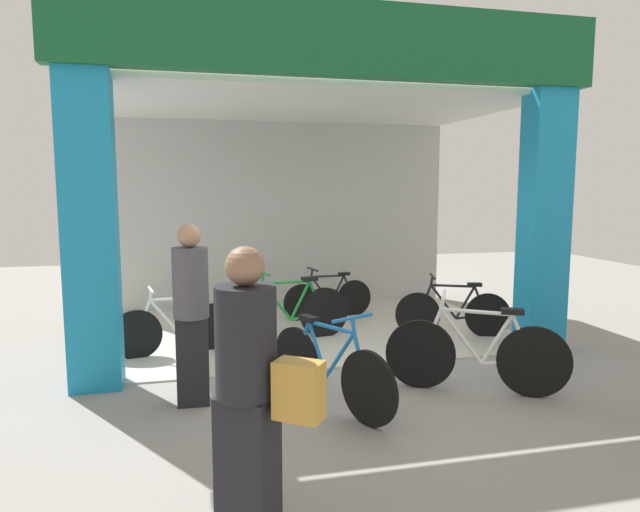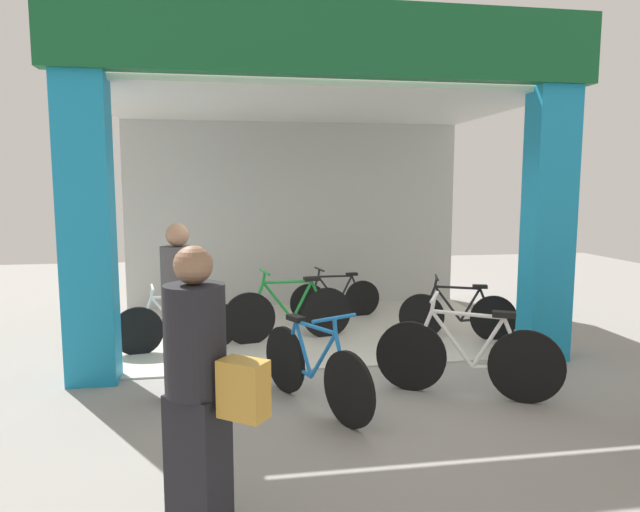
{
  "view_description": "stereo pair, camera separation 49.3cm",
  "coord_description": "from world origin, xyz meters",
  "px_view_note": "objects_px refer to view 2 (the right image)",
  "views": [
    {
      "loc": [
        -1.59,
        -5.79,
        2.0
      ],
      "look_at": [
        0.0,
        0.86,
        1.15
      ],
      "focal_mm": 31.63,
      "sensor_mm": 36.0,
      "label": 1
    },
    {
      "loc": [
        -1.1,
        -5.89,
        2.0
      ],
      "look_at": [
        0.0,
        0.86,
        1.15
      ],
      "focal_mm": 31.63,
      "sensor_mm": 36.0,
      "label": 2
    }
  ],
  "objects_px": {
    "bicycle_inside_1": "(336,298)",
    "bicycle_inside_3": "(178,325)",
    "bicycle_parked_1": "(468,357)",
    "bicycle_inside_0": "(289,313)",
    "pedestrian_0": "(180,311)",
    "bicycle_parked_0": "(314,369)",
    "bicycle_inside_2": "(458,315)",
    "pedestrian_1": "(200,393)"
  },
  "relations": [
    {
      "from": "bicycle_inside_2",
      "to": "bicycle_inside_3",
      "type": "xyz_separation_m",
      "value": [
        -3.56,
        0.03,
        -0.0
      ]
    },
    {
      "from": "bicycle_parked_1",
      "to": "pedestrian_1",
      "type": "bearing_deg",
      "value": -142.01
    },
    {
      "from": "bicycle_inside_3",
      "to": "bicycle_parked_1",
      "type": "relative_size",
      "value": 0.94
    },
    {
      "from": "bicycle_inside_0",
      "to": "bicycle_parked_0",
      "type": "bearing_deg",
      "value": -90.49
    },
    {
      "from": "bicycle_inside_0",
      "to": "bicycle_inside_3",
      "type": "distance_m",
      "value": 1.41
    },
    {
      "from": "pedestrian_1",
      "to": "pedestrian_0",
      "type": "bearing_deg",
      "value": 97.43
    },
    {
      "from": "bicycle_inside_2",
      "to": "bicycle_inside_3",
      "type": "distance_m",
      "value": 3.56
    },
    {
      "from": "bicycle_parked_1",
      "to": "pedestrian_0",
      "type": "xyz_separation_m",
      "value": [
        -2.68,
        0.35,
        0.47
      ]
    },
    {
      "from": "bicycle_inside_1",
      "to": "bicycle_parked_0",
      "type": "distance_m",
      "value": 3.46
    },
    {
      "from": "bicycle_inside_1",
      "to": "pedestrian_0",
      "type": "relative_size",
      "value": 0.85
    },
    {
      "from": "pedestrian_1",
      "to": "bicycle_inside_0",
      "type": "bearing_deg",
      "value": 77.17
    },
    {
      "from": "bicycle_inside_0",
      "to": "bicycle_inside_3",
      "type": "bearing_deg",
      "value": -169.67
    },
    {
      "from": "bicycle_inside_1",
      "to": "bicycle_inside_3",
      "type": "height_order",
      "value": "bicycle_inside_3"
    },
    {
      "from": "bicycle_inside_1",
      "to": "bicycle_inside_2",
      "type": "distance_m",
      "value": 1.95
    },
    {
      "from": "bicycle_inside_1",
      "to": "bicycle_parked_0",
      "type": "height_order",
      "value": "bicycle_parked_0"
    },
    {
      "from": "bicycle_parked_1",
      "to": "pedestrian_1",
      "type": "xyz_separation_m",
      "value": [
        -2.39,
        -1.87,
        0.49
      ]
    },
    {
      "from": "bicycle_inside_3",
      "to": "bicycle_parked_0",
      "type": "distance_m",
      "value": 2.41
    },
    {
      "from": "bicycle_inside_1",
      "to": "bicycle_inside_3",
      "type": "bearing_deg",
      "value": -148.15
    },
    {
      "from": "bicycle_parked_1",
      "to": "pedestrian_0",
      "type": "height_order",
      "value": "pedestrian_0"
    },
    {
      "from": "bicycle_parked_0",
      "to": "pedestrian_1",
      "type": "relative_size",
      "value": 0.89
    },
    {
      "from": "bicycle_inside_1",
      "to": "bicycle_parked_1",
      "type": "relative_size",
      "value": 0.9
    },
    {
      "from": "bicycle_inside_2",
      "to": "pedestrian_1",
      "type": "distance_m",
      "value": 4.92
    },
    {
      "from": "pedestrian_0",
      "to": "bicycle_inside_2",
      "type": "bearing_deg",
      "value": 24.74
    },
    {
      "from": "bicycle_inside_0",
      "to": "pedestrian_1",
      "type": "bearing_deg",
      "value": -102.83
    },
    {
      "from": "bicycle_parked_0",
      "to": "bicycle_inside_1",
      "type": "bearing_deg",
      "value": 75.79
    },
    {
      "from": "bicycle_inside_0",
      "to": "bicycle_parked_0",
      "type": "relative_size",
      "value": 1.13
    },
    {
      "from": "bicycle_inside_0",
      "to": "bicycle_parked_1",
      "type": "height_order",
      "value": "bicycle_parked_1"
    },
    {
      "from": "bicycle_inside_2",
      "to": "bicycle_parked_0",
      "type": "xyz_separation_m",
      "value": [
        -2.2,
        -1.95,
        0.03
      ]
    },
    {
      "from": "bicycle_inside_2",
      "to": "pedestrian_0",
      "type": "height_order",
      "value": "pedestrian_0"
    },
    {
      "from": "bicycle_inside_3",
      "to": "pedestrian_1",
      "type": "distance_m",
      "value": 3.88
    },
    {
      "from": "bicycle_parked_0",
      "to": "bicycle_parked_1",
      "type": "bearing_deg",
      "value": 1.42
    },
    {
      "from": "bicycle_inside_0",
      "to": "bicycle_parked_0",
      "type": "distance_m",
      "value": 2.23
    },
    {
      "from": "bicycle_inside_1",
      "to": "bicycle_parked_0",
      "type": "bearing_deg",
      "value": -104.21
    },
    {
      "from": "bicycle_inside_0",
      "to": "bicycle_inside_3",
      "type": "xyz_separation_m",
      "value": [
        -1.38,
        -0.25,
        -0.05
      ]
    },
    {
      "from": "bicycle_inside_1",
      "to": "bicycle_parked_1",
      "type": "distance_m",
      "value": 3.38
    },
    {
      "from": "bicycle_inside_1",
      "to": "bicycle_inside_2",
      "type": "height_order",
      "value": "bicycle_inside_2"
    },
    {
      "from": "bicycle_inside_2",
      "to": "bicycle_inside_1",
      "type": "bearing_deg",
      "value": 133.83
    },
    {
      "from": "bicycle_inside_1",
      "to": "bicycle_parked_1",
      "type": "height_order",
      "value": "bicycle_parked_1"
    },
    {
      "from": "bicycle_inside_3",
      "to": "pedestrian_1",
      "type": "relative_size",
      "value": 0.87
    },
    {
      "from": "bicycle_inside_3",
      "to": "pedestrian_0",
      "type": "relative_size",
      "value": 0.89
    },
    {
      "from": "bicycle_inside_2",
      "to": "bicycle_parked_1",
      "type": "distance_m",
      "value": 2.05
    },
    {
      "from": "bicycle_inside_3",
      "to": "bicycle_parked_1",
      "type": "distance_m",
      "value": 3.45
    }
  ]
}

